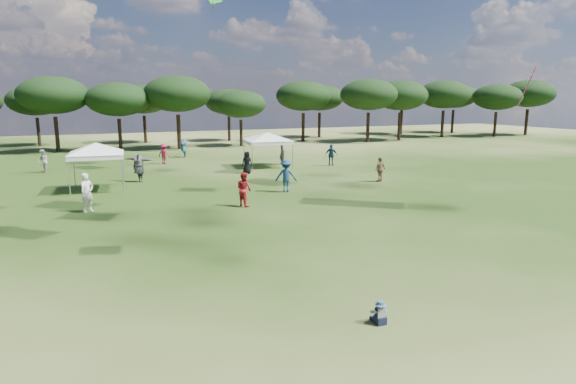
# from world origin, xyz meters

# --- Properties ---
(ground) EXTENTS (140.00, 140.00, 0.00)m
(ground) POSITION_xyz_m (0.00, 0.00, 0.00)
(ground) COLOR #2B4615
(ground) RESTS_ON ground
(tree_line) EXTENTS (108.78, 17.63, 7.77)m
(tree_line) POSITION_xyz_m (2.39, 47.41, 5.42)
(tree_line) COLOR black
(tree_line) RESTS_ON ground
(tent_left) EXTENTS (5.94, 5.94, 3.08)m
(tent_left) POSITION_xyz_m (-5.50, 22.69, 2.66)
(tent_left) COLOR gray
(tent_left) RESTS_ON ground
(tent_right) EXTENTS (6.64, 6.64, 2.98)m
(tent_right) POSITION_xyz_m (7.00, 27.86, 2.56)
(tent_right) COLOR gray
(tent_right) RESTS_ON ground
(toddler) EXTENTS (0.39, 0.43, 0.57)m
(toddler) POSITION_xyz_m (0.02, 2.06, 0.26)
(toddler) COLOR black
(toddler) RESTS_ON ground
(festival_crowd) EXTENTS (27.73, 22.75, 1.88)m
(festival_crowd) POSITION_xyz_m (-2.38, 25.15, 0.88)
(festival_crowd) COLOR #997A53
(festival_crowd) RESTS_ON ground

